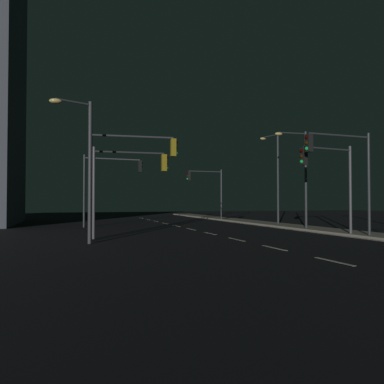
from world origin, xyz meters
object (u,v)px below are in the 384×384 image
Objects in this scene: traffic_light_mid_left at (343,162)px; traffic_light_far_center at (110,176)px; traffic_light_mid_right at (329,171)px; traffic_light_overhead_east at (128,174)px; traffic_light_near_left at (206,184)px; street_lamp_far_end at (300,169)px; street_lamp_corner at (275,169)px; traffic_light_near_right at (129,163)px; street_lamp_mid_block at (83,157)px.

traffic_light_mid_left reaches higher than traffic_light_far_center.
traffic_light_mid_right is at bearing 92.38° from traffic_light_mid_left.
traffic_light_near_left is at bearing 57.94° from traffic_light_overhead_east.
street_lamp_far_end is at bearing -83.55° from traffic_light_near_left.
street_lamp_corner is at bearing 77.89° from street_lamp_far_end.
street_lamp_corner reaches higher than traffic_light_near_right.
traffic_light_near_right is 11.27m from traffic_light_far_center.
street_lamp_far_end is (12.57, -7.79, 0.29)m from traffic_light_far_center.
traffic_light_mid_left is at bearing -6.04° from street_lamp_mid_block.
street_lamp_corner reaches higher than traffic_light_overhead_east.
traffic_light_near_right is at bearing -90.82° from traffic_light_far_center.
traffic_light_mid_left is 0.84× the size of street_lamp_far_end.
traffic_light_mid_left is at bearing -87.62° from traffic_light_mid_right.
traffic_light_near_right is 1.21m from traffic_light_overhead_east.
traffic_light_far_center reaches higher than traffic_light_near_left.
street_lamp_far_end is (1.42, 6.24, 0.14)m from traffic_light_mid_left.
traffic_light_mid_left is 17.93m from traffic_light_far_center.
traffic_light_overhead_east is (-11.14, 2.73, -0.24)m from traffic_light_mid_right.
street_lamp_mid_block is (-13.64, 0.32, 0.37)m from traffic_light_mid_right.
traffic_light_mid_right is 0.97× the size of traffic_light_near_left.
traffic_light_near_right is 11.39m from traffic_light_mid_right.
street_lamp_mid_block is (-13.68, 1.45, -0.05)m from traffic_light_mid_left.
traffic_light_near_left is (11.03, 18.51, -0.15)m from traffic_light_near_right.
traffic_light_far_center is at bearing 78.63° from street_lamp_mid_block.
street_lamp_mid_block is at bearing -136.00° from traffic_light_overhead_east.
traffic_light_near_right is at bearing 166.26° from traffic_light_mid_left.
traffic_light_overhead_east is at bearing 161.00° from traffic_light_mid_left.
traffic_light_mid_right is at bearing -1.34° from street_lamp_mid_block.
traffic_light_overhead_east is 0.64× the size of street_lamp_corner.
street_lamp_corner is 1.13× the size of street_lamp_far_end.
traffic_light_mid_right is at bearing -106.03° from street_lamp_far_end.
street_lamp_mid_block is at bearing -162.39° from street_lamp_far_end.
traffic_light_mid_left is 0.74× the size of street_lamp_corner.
traffic_light_near_right is 1.07× the size of traffic_light_near_left.
traffic_light_near_left is (10.91, 17.43, 0.36)m from traffic_light_overhead_east.
traffic_light_mid_right is 5.35m from street_lamp_far_end.
street_lamp_mid_block is (-2.37, -1.32, 0.10)m from traffic_light_near_right.
traffic_light_far_center is at bearing 89.18° from traffic_light_near_right.
traffic_light_far_center is (-10.87, -7.25, 0.15)m from traffic_light_near_left.
traffic_light_mid_left is 6.40m from street_lamp_far_end.
traffic_light_mid_right is at bearing -49.28° from traffic_light_far_center.
street_lamp_corner is at bearing 30.25° from traffic_light_overhead_east.
traffic_light_near_left reaches higher than traffic_light_overhead_east.
street_lamp_far_end is at bearing 73.97° from traffic_light_mid_right.
traffic_light_far_center is (0.04, 10.18, 0.51)m from traffic_light_overhead_east.
street_lamp_corner is (2.69, 10.79, 1.02)m from traffic_light_mid_right.
traffic_light_near_left is 0.78× the size of street_lamp_mid_block.
street_lamp_mid_block reaches higher than traffic_light_near_right.
street_lamp_far_end reaches higher than traffic_light_far_center.
traffic_light_near_left is (-0.23, 20.15, 0.12)m from traffic_light_mid_right.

